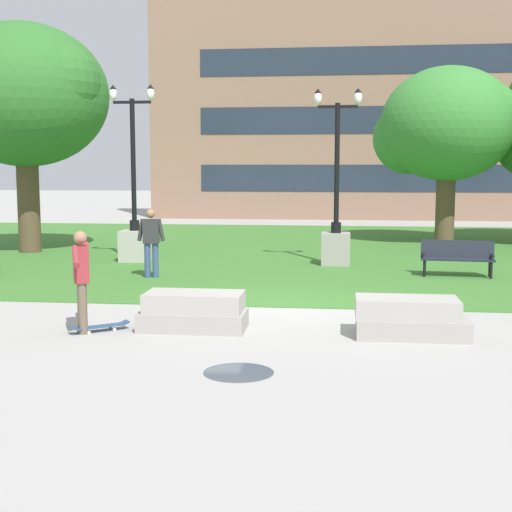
{
  "coord_description": "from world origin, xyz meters",
  "views": [
    {
      "loc": [
        1.11,
        -13.76,
        2.75
      ],
      "look_at": [
        -0.35,
        -1.4,
        1.2
      ],
      "focal_mm": 50.0,
      "sensor_mm": 36.0,
      "label": 1
    }
  ],
  "objects_px": {
    "person_skateboarder": "(81,275)",
    "park_bench_near_right": "(457,256)",
    "concrete_block_center": "(194,312)",
    "skateboard": "(100,326)",
    "person_bystander_near_lawn": "(151,239)",
    "lamp_post_left": "(336,229)",
    "lamp_post_right": "(135,226)",
    "concrete_block_left": "(409,318)"
  },
  "relations": [
    {
      "from": "lamp_post_left",
      "to": "concrete_block_center",
      "type": "bearing_deg",
      "value": -105.65
    },
    {
      "from": "person_skateboarder",
      "to": "lamp_post_left",
      "type": "xyz_separation_m",
      "value": [
        4.15,
        8.85,
        0.04
      ]
    },
    {
      "from": "park_bench_near_right",
      "to": "lamp_post_left",
      "type": "xyz_separation_m",
      "value": [
        -3.06,
        1.83,
        0.48
      ]
    },
    {
      "from": "lamp_post_left",
      "to": "person_bystander_near_lawn",
      "type": "distance_m",
      "value": 5.42
    },
    {
      "from": "concrete_block_center",
      "to": "park_bench_near_right",
      "type": "xyz_separation_m",
      "value": [
        5.41,
        6.57,
        0.23
      ]
    },
    {
      "from": "skateboard",
      "to": "lamp_post_right",
      "type": "distance_m",
      "value": 9.1
    },
    {
      "from": "concrete_block_center",
      "to": "lamp_post_right",
      "type": "xyz_separation_m",
      "value": [
        -3.51,
        8.49,
        0.74
      ]
    },
    {
      "from": "skateboard",
      "to": "person_bystander_near_lawn",
      "type": "height_order",
      "value": "person_bystander_near_lawn"
    },
    {
      "from": "park_bench_near_right",
      "to": "person_bystander_near_lawn",
      "type": "relative_size",
      "value": 1.08
    },
    {
      "from": "person_skateboarder",
      "to": "skateboard",
      "type": "xyz_separation_m",
      "value": [
        0.25,
        0.11,
        -0.89
      ]
    },
    {
      "from": "person_skateboarder",
      "to": "concrete_block_center",
      "type": "bearing_deg",
      "value": 14.05
    },
    {
      "from": "skateboard",
      "to": "concrete_block_center",
      "type": "bearing_deg",
      "value": 12.53
    },
    {
      "from": "concrete_block_center",
      "to": "lamp_post_left",
      "type": "height_order",
      "value": "lamp_post_left"
    },
    {
      "from": "park_bench_near_right",
      "to": "person_bystander_near_lawn",
      "type": "height_order",
      "value": "person_bystander_near_lawn"
    },
    {
      "from": "concrete_block_center",
      "to": "skateboard",
      "type": "xyz_separation_m",
      "value": [
        -1.55,
        -0.34,
        -0.22
      ]
    },
    {
      "from": "concrete_block_left",
      "to": "park_bench_near_right",
      "type": "bearing_deg",
      "value": 74.85
    },
    {
      "from": "concrete_block_center",
      "to": "concrete_block_left",
      "type": "xyz_separation_m",
      "value": [
        3.61,
        -0.1,
        0.0
      ]
    },
    {
      "from": "concrete_block_center",
      "to": "skateboard",
      "type": "distance_m",
      "value": 1.6
    },
    {
      "from": "concrete_block_left",
      "to": "park_bench_near_right",
      "type": "height_order",
      "value": "park_bench_near_right"
    },
    {
      "from": "concrete_block_left",
      "to": "person_bystander_near_lawn",
      "type": "relative_size",
      "value": 1.06
    },
    {
      "from": "concrete_block_center",
      "to": "person_skateboarder",
      "type": "xyz_separation_m",
      "value": [
        -1.8,
        -0.45,
        0.67
      ]
    },
    {
      "from": "lamp_post_right",
      "to": "person_bystander_near_lawn",
      "type": "bearing_deg",
      "value": -66.64
    },
    {
      "from": "park_bench_near_right",
      "to": "person_skateboarder",
      "type": "bearing_deg",
      "value": -135.77
    },
    {
      "from": "person_skateboarder",
      "to": "lamp_post_right",
      "type": "xyz_separation_m",
      "value": [
        -1.71,
        8.94,
        0.07
      ]
    },
    {
      "from": "concrete_block_left",
      "to": "park_bench_near_right",
      "type": "relative_size",
      "value": 0.98
    },
    {
      "from": "park_bench_near_right",
      "to": "lamp_post_right",
      "type": "xyz_separation_m",
      "value": [
        -8.92,
        1.92,
        0.51
      ]
    },
    {
      "from": "skateboard",
      "to": "lamp_post_left",
      "type": "relative_size",
      "value": 0.19
    },
    {
      "from": "lamp_post_left",
      "to": "lamp_post_right",
      "type": "distance_m",
      "value": 5.86
    },
    {
      "from": "skateboard",
      "to": "park_bench_near_right",
      "type": "distance_m",
      "value": 9.82
    },
    {
      "from": "skateboard",
      "to": "park_bench_near_right",
      "type": "relative_size",
      "value": 0.51
    },
    {
      "from": "lamp_post_left",
      "to": "lamp_post_right",
      "type": "xyz_separation_m",
      "value": [
        -5.86,
        0.09,
        0.03
      ]
    },
    {
      "from": "concrete_block_left",
      "to": "skateboard",
      "type": "relative_size",
      "value": 1.95
    },
    {
      "from": "person_skateboarder",
      "to": "park_bench_near_right",
      "type": "bearing_deg",
      "value": 44.23
    },
    {
      "from": "park_bench_near_right",
      "to": "person_bystander_near_lawn",
      "type": "bearing_deg",
      "value": -171.69
    },
    {
      "from": "skateboard",
      "to": "person_bystander_near_lawn",
      "type": "relative_size",
      "value": 0.54
    },
    {
      "from": "person_skateboarder",
      "to": "lamp_post_left",
      "type": "bearing_deg",
      "value": 64.87
    },
    {
      "from": "person_skateboarder",
      "to": "park_bench_near_right",
      "type": "height_order",
      "value": "person_skateboarder"
    },
    {
      "from": "concrete_block_left",
      "to": "person_skateboarder",
      "type": "distance_m",
      "value": 5.46
    },
    {
      "from": "skateboard",
      "to": "lamp_post_right",
      "type": "xyz_separation_m",
      "value": [
        -1.96,
        8.83,
        0.96
      ]
    },
    {
      "from": "concrete_block_left",
      "to": "lamp_post_left",
      "type": "bearing_deg",
      "value": 98.4
    },
    {
      "from": "concrete_block_center",
      "to": "lamp_post_right",
      "type": "bearing_deg",
      "value": 112.46
    },
    {
      "from": "concrete_block_center",
      "to": "park_bench_near_right",
      "type": "height_order",
      "value": "park_bench_near_right"
    }
  ]
}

